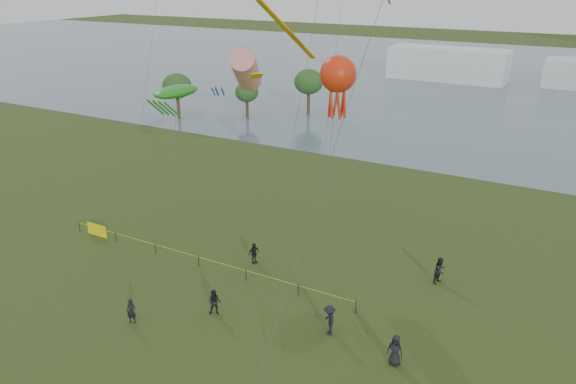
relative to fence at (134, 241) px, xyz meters
The scene contains 13 objects.
lake 89.11m from the fence, 80.62° to the left, with size 400.00×120.00×0.08m, color slate.
pavilion_left 82.99m from the fence, 88.26° to the left, with size 22.00×8.00×6.00m, color white.
trees 41.89m from the fence, 111.04° to the left, with size 19.16×15.31×6.58m.
fence is the anchor object (origin of this frame).
spectator_a 11.51m from the fence, 22.05° to the right, with size 0.81×0.63×1.66m, color black.
spectator_b 17.83m from the fence, ahead, with size 1.21×0.69×1.87m, color black.
spectator_c 9.57m from the fence, 14.14° to the left, with size 0.92×0.38×1.57m, color black.
spectator_d 22.08m from the fence, ahead, with size 0.87×0.57×1.78m, color black.
spectator_f 10.12m from the fence, 47.26° to the right, with size 0.57×0.38×1.57m, color black.
spectator_g 22.47m from the fence, 15.69° to the left, with size 0.90×0.70×1.85m, color black.
kite_windsock 15.51m from the fence, 59.72° to the left, with size 4.53×8.29×14.50m.
kite_creature 11.91m from the fence, 89.95° to the left, with size 3.64×6.77×11.29m.
kite_octopus 19.67m from the fence, 23.67° to the left, with size 3.48×8.98×14.53m.
Camera 1 is at (14.22, -15.61, 19.50)m, focal length 35.00 mm.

